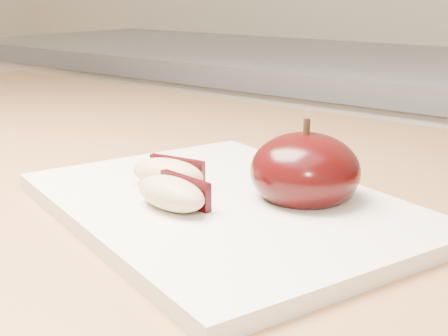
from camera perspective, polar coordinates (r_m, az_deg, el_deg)
The scene contains 5 objects.
back_cabinet at distance 1.35m, azimuth 19.24°, elevation -11.13°, with size 2.40×0.62×0.94m.
cutting_board at distance 0.49m, azimuth 0.00°, elevation -3.50°, with size 0.31×0.23×0.01m, color silver.
apple_half at distance 0.49m, azimuth 7.41°, elevation -0.28°, with size 0.09×0.09×0.07m.
apple_wedge_a at distance 0.52m, azimuth -5.08°, elevation -0.46°, with size 0.07×0.04×0.02m.
apple_wedge_b at distance 0.47m, azimuth -4.73°, elevation -2.29°, with size 0.07×0.04×0.02m.
Camera 1 is at (0.36, 0.04, 1.07)m, focal length 50.00 mm.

